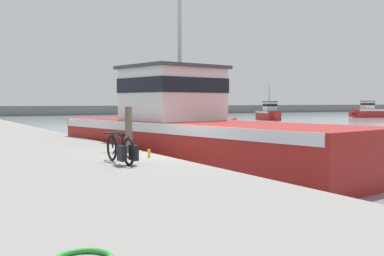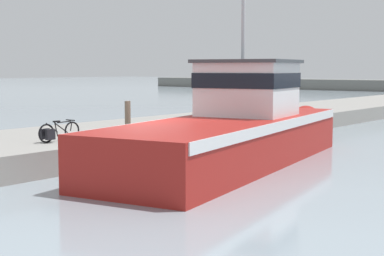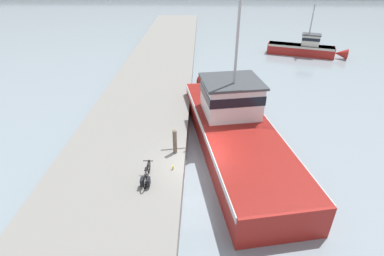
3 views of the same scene
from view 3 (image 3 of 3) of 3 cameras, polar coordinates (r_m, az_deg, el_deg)
ground_plane at (r=15.01m, az=1.62°, el=-9.01°), size 320.00×320.00×0.00m
dock_pier at (r=15.26m, az=-13.47°, el=-7.29°), size 6.32×80.00×0.82m
fishing_boat_main at (r=16.81m, az=7.98°, el=0.35°), size 6.01×15.19×9.14m
boat_white_moored at (r=35.24m, az=20.77°, el=14.10°), size 8.09×3.67×5.20m
bicycle_touring at (r=13.31m, az=-8.68°, el=-9.08°), size 0.44×1.69×0.70m
mooring_post at (r=14.82m, az=-3.28°, el=-2.64°), size 0.20×0.20×1.29m
water_bottle_by_bike at (r=14.01m, az=-3.63°, el=-7.53°), size 0.07×0.07×0.21m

